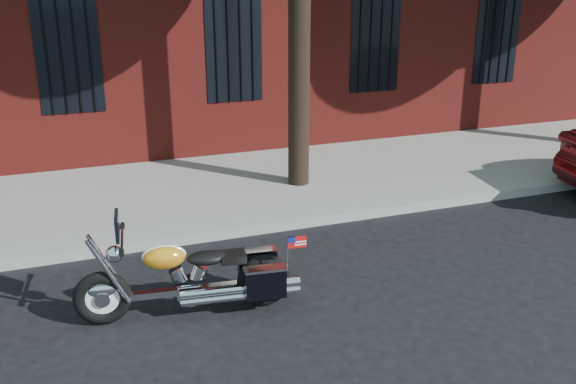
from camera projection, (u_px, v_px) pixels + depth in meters
name	position (u px, v px, depth m)	size (l,w,h in m)	color
ground	(342.00, 264.00, 8.45)	(120.00, 120.00, 0.00)	black
curb	(303.00, 222.00, 9.64)	(40.00, 0.16, 0.15)	gray
sidewalk	(265.00, 184.00, 11.30)	(40.00, 3.60, 0.15)	gray
motorcycle	(196.00, 279.00, 7.12)	(2.47, 0.89, 1.27)	black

